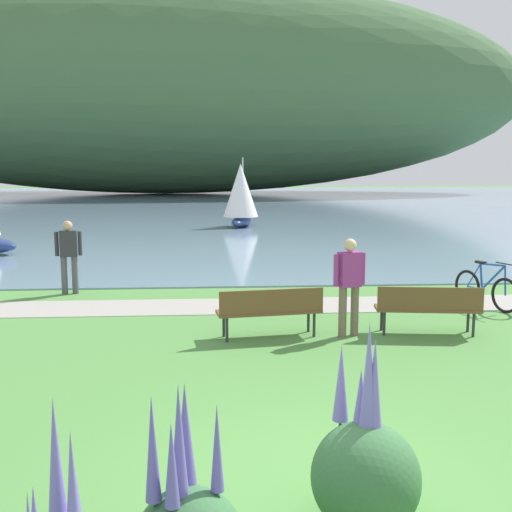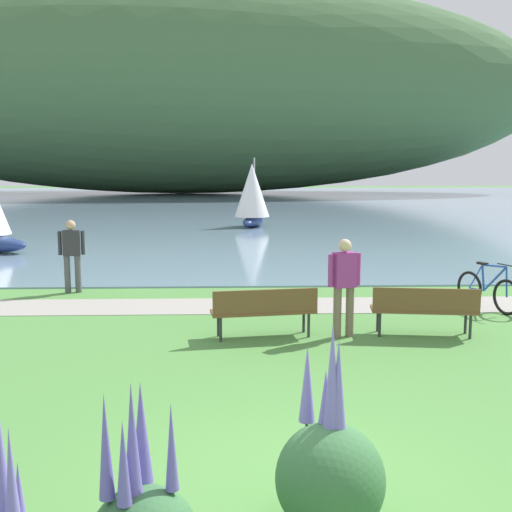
% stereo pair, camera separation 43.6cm
% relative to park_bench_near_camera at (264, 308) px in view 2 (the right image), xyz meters
% --- Properties ---
extents(ground_plane, '(200.00, 200.00, 0.00)m').
position_rel_park_bench_near_camera_xyz_m(ground_plane, '(0.04, -5.00, -0.52)').
color(ground_plane, '#518E42').
extents(bay_water, '(180.00, 80.00, 0.04)m').
position_rel_park_bench_near_camera_xyz_m(bay_water, '(0.04, 44.49, -0.50)').
color(bay_water, '#7A99B2').
rests_on(bay_water, ground).
extents(distant_hillside, '(86.62, 28.00, 24.20)m').
position_rel_park_bench_near_camera_xyz_m(distant_hillside, '(-7.02, 62.64, 11.62)').
color(distant_hillside, '#42663D').
rests_on(distant_hillside, bay_water).
extents(shoreline_path, '(60.00, 1.50, 0.01)m').
position_rel_park_bench_near_camera_xyz_m(shoreline_path, '(0.04, 2.46, -0.52)').
color(shoreline_path, '#A39E93').
rests_on(shoreline_path, ground).
extents(park_bench_near_camera, '(1.85, 0.74, 0.88)m').
position_rel_park_bench_near_camera_xyz_m(park_bench_near_camera, '(0.00, 0.00, 0.00)').
color(park_bench_near_camera, brown).
rests_on(park_bench_near_camera, ground).
extents(park_bench_further_along, '(1.85, 0.71, 0.88)m').
position_rel_park_bench_near_camera_xyz_m(park_bench_further_along, '(2.78, 0.03, 0.00)').
color(park_bench_further_along, brown).
rests_on(park_bench_further_along, ground).
extents(bicycle_leaning_near_bench, '(0.68, 1.68, 1.01)m').
position_rel_park_bench_near_camera_xyz_m(bicycle_leaning_near_bench, '(4.71, 2.00, -0.12)').
color(bicycle_leaning_near_bench, black).
rests_on(bicycle_leaning_near_bench, ground).
extents(person_at_shoreline, '(0.60, 0.27, 1.71)m').
position_rel_park_bench_near_camera_xyz_m(person_at_shoreline, '(-4.33, 4.02, 0.46)').
color(person_at_shoreline, '#4C4C51').
rests_on(person_at_shoreline, ground).
extents(person_on_the_grass, '(0.59, 0.32, 1.71)m').
position_rel_park_bench_near_camera_xyz_m(person_on_the_grass, '(1.37, 0.03, 0.46)').
color(person_on_the_grass, '#72604C').
rests_on(person_on_the_grass, ground).
extents(echium_bush_mid_cluster, '(0.87, 0.87, 1.73)m').
position_rel_park_bench_near_camera_xyz_m(echium_bush_mid_cluster, '(0.27, -5.62, -0.02)').
color(echium_bush_mid_cluster, '#386B3D').
rests_on(echium_bush_mid_cluster, ground).
extents(sailboat_toward_hillside, '(2.11, 3.02, 3.42)m').
position_rel_park_bench_near_camera_xyz_m(sailboat_toward_hillside, '(0.30, 19.93, 1.13)').
color(sailboat_toward_hillside, navy).
rests_on(sailboat_toward_hillside, bay_water).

